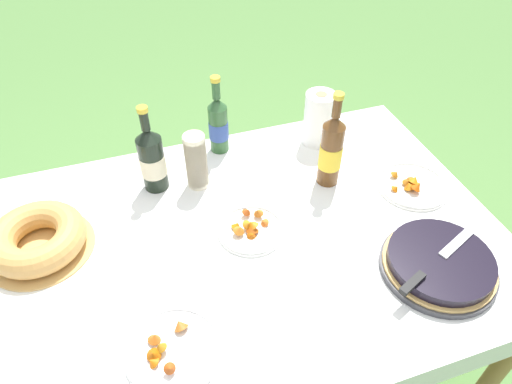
{
  "coord_description": "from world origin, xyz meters",
  "views": [
    {
      "loc": [
        -0.17,
        -0.88,
        1.79
      ],
      "look_at": [
        0.16,
        0.13,
        0.81
      ],
      "focal_mm": 32.0,
      "sensor_mm": 36.0,
      "label": 1
    }
  ],
  "objects": [
    {
      "name": "ground_plane",
      "position": [
        0.0,
        0.0,
        0.0
      ],
      "size": [
        16.0,
        16.0,
        0.0
      ],
      "primitive_type": "plane",
      "color": "#568442"
    },
    {
      "name": "garden_table",
      "position": [
        0.0,
        0.0,
        0.68
      ],
      "size": [
        1.72,
        1.05,
        0.75
      ],
      "color": "#A87A47",
      "rests_on": "ground_plane"
    },
    {
      "name": "tablecloth",
      "position": [
        0.0,
        0.0,
        0.74
      ],
      "size": [
        1.73,
        1.06,
        0.1
      ],
      "color": "white",
      "rests_on": "garden_table"
    },
    {
      "name": "berry_tart",
      "position": [
        0.57,
        -0.28,
        0.78
      ],
      "size": [
        0.32,
        0.32,
        0.06
      ],
      "color": "#38383D",
      "rests_on": "tablecloth"
    },
    {
      "name": "serving_knife",
      "position": [
        0.54,
        -0.29,
        0.81
      ],
      "size": [
        0.36,
        0.17,
        0.01
      ],
      "rotation": [
        0.0,
        0.0,
        0.4
      ],
      "color": "silver",
      "rests_on": "berry_tart"
    },
    {
      "name": "bundt_cake",
      "position": [
        -0.49,
        0.15,
        0.8
      ],
      "size": [
        0.31,
        0.31,
        0.09
      ],
      "color": "tan",
      "rests_on": "tablecloth"
    },
    {
      "name": "cup_stack",
      "position": [
        0.01,
        0.29,
        0.85
      ],
      "size": [
        0.07,
        0.07,
        0.2
      ],
      "color": "beige",
      "rests_on": "tablecloth"
    },
    {
      "name": "cider_bottle_green",
      "position": [
        0.13,
        0.46,
        0.86
      ],
      "size": [
        0.07,
        0.07,
        0.3
      ],
      "color": "#2D562D",
      "rests_on": "tablecloth"
    },
    {
      "name": "cider_bottle_amber",
      "position": [
        0.44,
        0.17,
        0.88
      ],
      "size": [
        0.08,
        0.08,
        0.34
      ],
      "color": "brown",
      "rests_on": "tablecloth"
    },
    {
      "name": "juice_bottle_red",
      "position": [
        -0.12,
        0.32,
        0.87
      ],
      "size": [
        0.08,
        0.08,
        0.31
      ],
      "color": "black",
      "rests_on": "tablecloth"
    },
    {
      "name": "snack_plate_near",
      "position": [
        0.11,
        0.02,
        0.76
      ],
      "size": [
        0.21,
        0.21,
        0.06
      ],
      "color": "white",
      "rests_on": "tablecloth"
    },
    {
      "name": "snack_plate_left",
      "position": [
        0.69,
        0.04,
        0.76
      ],
      "size": [
        0.24,
        0.24,
        0.05
      ],
      "color": "white",
      "rests_on": "tablecloth"
    },
    {
      "name": "snack_plate_right",
      "position": [
        -0.19,
        -0.29,
        0.76
      ],
      "size": [
        0.24,
        0.24,
        0.05
      ],
      "color": "white",
      "rests_on": "tablecloth"
    },
    {
      "name": "paper_towel_roll",
      "position": [
        0.49,
        0.39,
        0.85
      ],
      "size": [
        0.11,
        0.11,
        0.21
      ],
      "color": "white",
      "rests_on": "tablecloth"
    }
  ]
}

